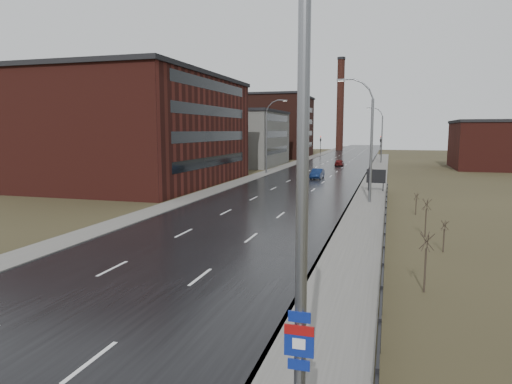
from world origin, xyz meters
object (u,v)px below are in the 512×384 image
Objects in this scene: streetlight_main at (286,164)px; car_far at (339,163)px; car_near at (317,174)px; billboard at (376,177)px.

streetlight_main is 3.23× the size of car_far.
streetlight_main is 2.91× the size of car_near.
streetlight_main is 55.21m from car_near.
streetlight_main is at bearing -90.85° from billboard.
car_near is at bearing 97.97° from streetlight_main.
car_near is (-7.62, 54.42, -5.37)m from streetlight_main.
car_near is (-8.25, 12.28, -1.02)m from billboard.
car_near is 23.83m from car_far.
car_far is (-7.09, 78.24, -5.42)m from streetlight_main.
streetlight_main reaches higher than billboard.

